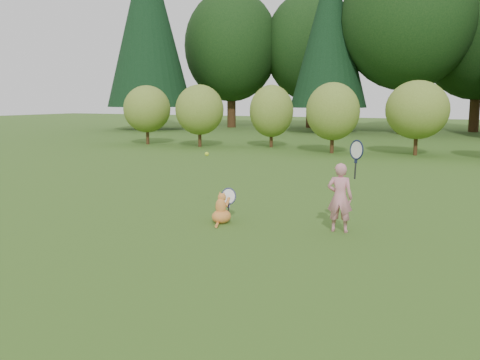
% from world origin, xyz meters
% --- Properties ---
extents(ground, '(100.00, 100.00, 0.00)m').
position_xyz_m(ground, '(0.00, 0.00, 0.00)').
color(ground, '#2D5718').
rests_on(ground, ground).
extents(shrub_row, '(28.00, 3.00, 2.80)m').
position_xyz_m(shrub_row, '(0.00, 13.00, 1.40)').
color(shrub_row, '#5A6F22').
rests_on(shrub_row, ground).
extents(child, '(0.60, 0.36, 1.59)m').
position_xyz_m(child, '(1.86, 0.88, 0.56)').
color(child, '#D07C8B').
rests_on(child, ground).
extents(cat, '(0.38, 0.75, 0.68)m').
position_xyz_m(cat, '(-0.04, 0.61, 0.26)').
color(cat, orange).
rests_on(cat, ground).
extents(tennis_ball, '(0.07, 0.07, 0.07)m').
position_xyz_m(tennis_ball, '(-0.67, 1.23, 1.05)').
color(tennis_ball, '#B9D819').
rests_on(tennis_ball, ground).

